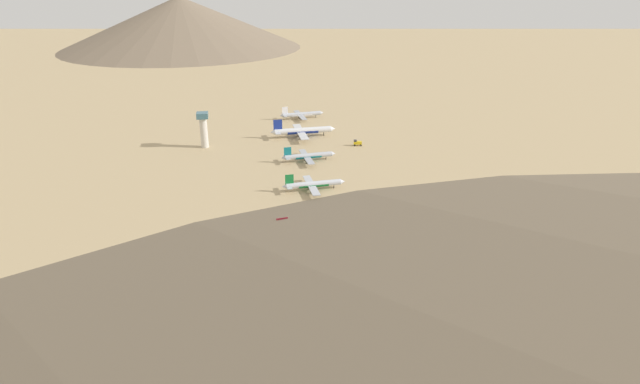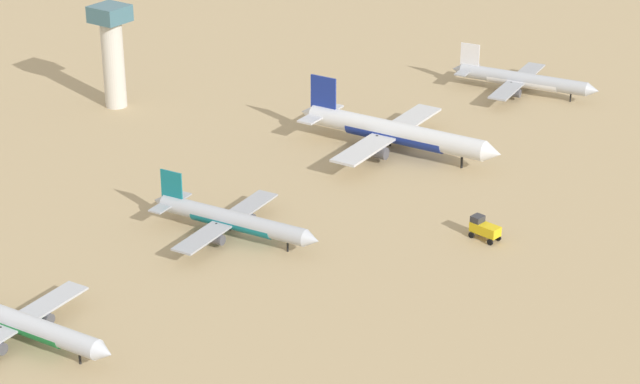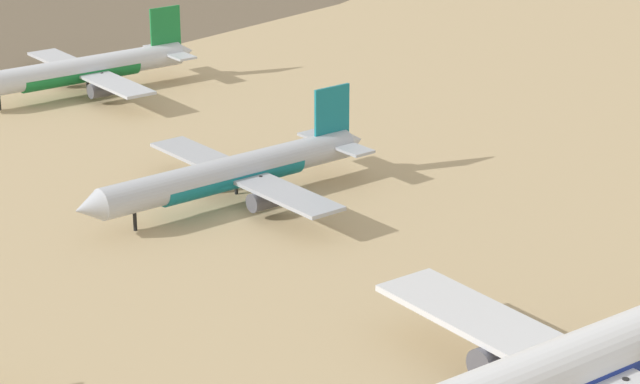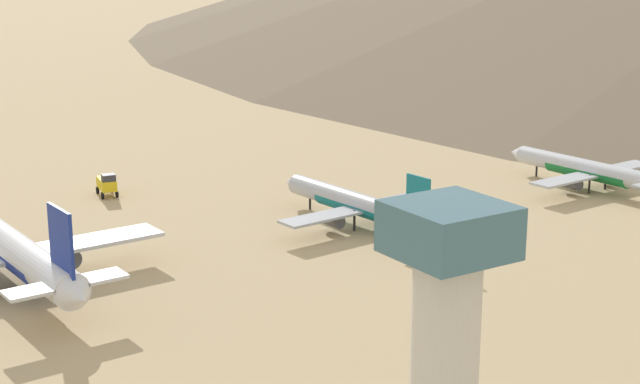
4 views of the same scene
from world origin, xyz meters
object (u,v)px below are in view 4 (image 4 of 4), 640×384
at_px(parked_jet_2, 358,204).
at_px(parked_jet_3, 11,248).
at_px(parked_jet_1, 590,170).
at_px(control_tower, 445,342).
at_px(service_truck, 107,183).

xyz_separation_m(parked_jet_2, parked_jet_3, (2.37, 48.75, 1.14)).
height_order(parked_jet_1, control_tower, control_tower).
distance_m(parked_jet_2, parked_jet_3, 48.82).
relative_size(parked_jet_1, parked_jet_3, 0.74).
bearing_deg(control_tower, parked_jet_1, -53.63).
height_order(parked_jet_2, control_tower, control_tower).
bearing_deg(parked_jet_3, control_tower, -169.21).
bearing_deg(parked_jet_1, parked_jet_3, 86.60).
bearing_deg(parked_jet_1, service_truck, 60.51).
bearing_deg(parked_jet_1, parked_jet_2, 85.92).
xyz_separation_m(parked_jet_1, parked_jet_3, (5.54, 93.25, 1.13)).
relative_size(service_truck, control_tower, 0.24).
bearing_deg(service_truck, parked_jet_3, 143.84).
height_order(parked_jet_1, parked_jet_2, parked_jet_1).
bearing_deg(parked_jet_3, parked_jet_1, -93.40).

